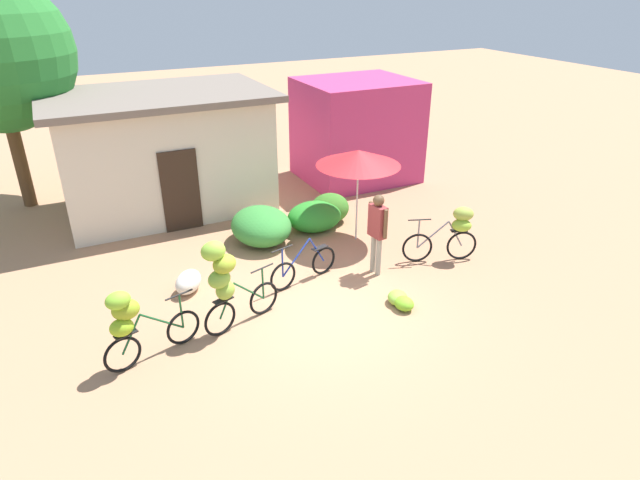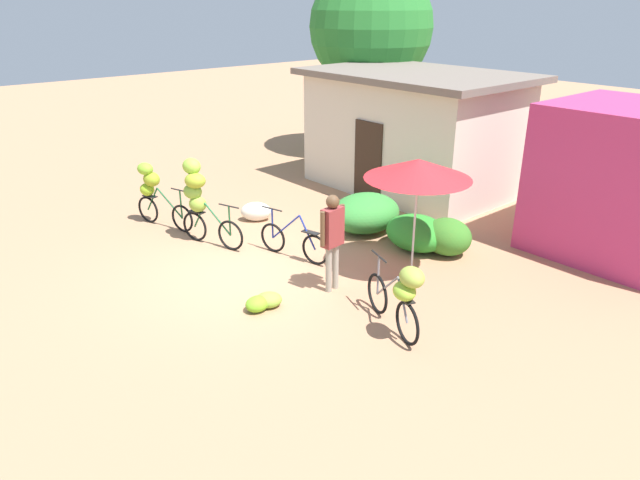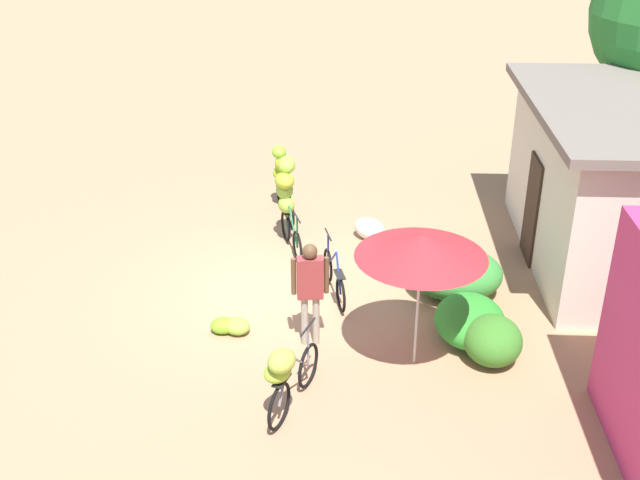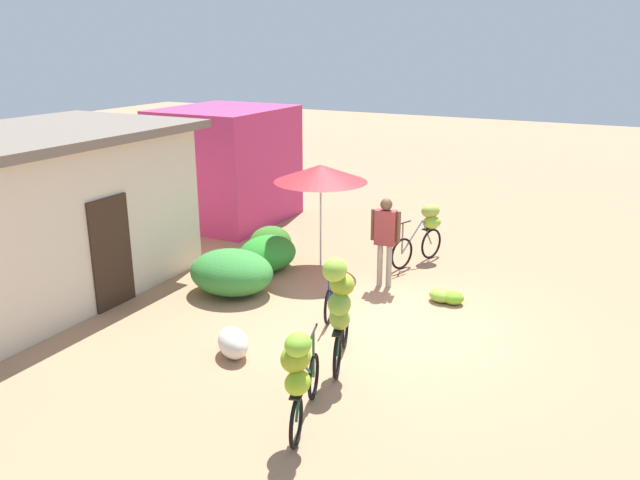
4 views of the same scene
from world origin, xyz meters
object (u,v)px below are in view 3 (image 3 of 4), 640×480
at_px(market_umbrella, 422,246).
at_px(bicycle_leftmost, 282,174).
at_px(bicycle_near_pile, 287,195).
at_px(banana_pile_on_ground, 230,326).
at_px(produce_sack, 370,229).
at_px(person_vendor, 310,284).
at_px(building_low, 627,184).
at_px(bicycle_by_shop, 286,373).
at_px(bicycle_center_loaded, 334,278).

bearing_deg(market_umbrella, bicycle_leftmost, -155.31).
distance_m(bicycle_near_pile, banana_pile_on_ground, 3.36).
relative_size(market_umbrella, banana_pile_on_ground, 2.97).
distance_m(produce_sack, person_vendor, 3.94).
relative_size(bicycle_leftmost, produce_sack, 2.34).
relative_size(building_low, market_umbrella, 2.55).
relative_size(bicycle_by_shop, banana_pile_on_ground, 2.16).
relative_size(building_low, bicycle_near_pile, 3.11).
bearing_deg(produce_sack, market_umbrella, 8.76).
height_order(bicycle_near_pile, banana_pile_on_ground, bicycle_near_pile).
distance_m(bicycle_leftmost, produce_sack, 2.34).
height_order(building_low, person_vendor, building_low).
bearing_deg(bicycle_center_loaded, banana_pile_on_ground, -52.26).
bearing_deg(person_vendor, bicycle_center_loaded, 167.78).
height_order(bicycle_center_loaded, banana_pile_on_ground, bicycle_center_loaded).
height_order(bicycle_leftmost, person_vendor, person_vendor).
bearing_deg(produce_sack, building_low, 82.22).
relative_size(market_umbrella, person_vendor, 1.24).
relative_size(bicycle_leftmost, person_vendor, 0.93).
xyz_separation_m(building_low, bicycle_center_loaded, (1.58, -5.28, -1.20)).
bearing_deg(bicycle_center_loaded, person_vendor, -12.22).
bearing_deg(produce_sack, bicycle_near_pile, -78.77).
distance_m(market_umbrella, person_vendor, 1.91).
bearing_deg(bicycle_leftmost, building_low, 73.62).
bearing_deg(building_low, banana_pile_on_ground, -67.65).
distance_m(bicycle_leftmost, bicycle_near_pile, 1.63).
xyz_separation_m(building_low, market_umbrella, (3.53, -3.99, 0.46)).
relative_size(banana_pile_on_ground, person_vendor, 0.42).
height_order(bicycle_by_shop, banana_pile_on_ground, bicycle_by_shop).
bearing_deg(bicycle_by_shop, bicycle_center_loaded, 170.50).
height_order(building_low, bicycle_leftmost, building_low).
distance_m(bicycle_center_loaded, person_vendor, 1.71).
height_order(building_low, bicycle_near_pile, building_low).
bearing_deg(building_low, person_vendor, -61.18).
bearing_deg(building_low, bicycle_leftmost, -106.38).
xyz_separation_m(bicycle_center_loaded, banana_pile_on_ground, (1.27, -1.64, -0.22)).
bearing_deg(bicycle_center_loaded, building_low, 106.63).
height_order(bicycle_leftmost, banana_pile_on_ground, bicycle_leftmost).
bearing_deg(bicycle_center_loaded, bicycle_by_shop, -9.50).
bearing_deg(person_vendor, produce_sack, 165.36).
bearing_deg(bicycle_center_loaded, market_umbrella, 33.38).
distance_m(bicycle_near_pile, produce_sack, 1.86).
distance_m(building_low, produce_sack, 4.86).
bearing_deg(bicycle_near_pile, building_low, 87.15).
distance_m(banana_pile_on_ground, produce_sack, 4.16).
height_order(bicycle_center_loaded, produce_sack, bicycle_center_loaded).
xyz_separation_m(bicycle_near_pile, bicycle_by_shop, (5.20, 0.42, -0.33)).
distance_m(bicycle_center_loaded, produce_sack, 2.30).
distance_m(building_low, bicycle_near_pile, 6.28).
bearing_deg(produce_sack, bicycle_leftmost, -124.47).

